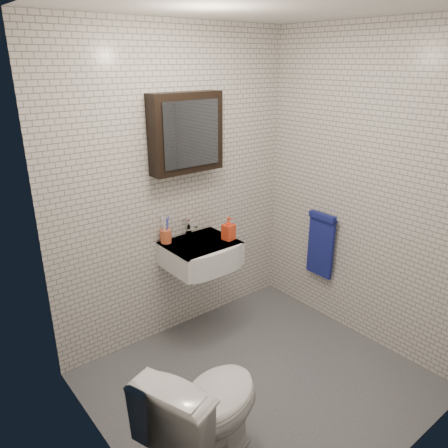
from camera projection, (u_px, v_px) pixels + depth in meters
name	position (u px, v px, depth m)	size (l,w,h in m)	color
ground	(259.00, 382.00, 3.20)	(2.20, 2.00, 0.01)	#53555B
room_shell	(266.00, 191.00, 2.68)	(2.22, 2.02, 2.51)	silver
washbasin	(203.00, 255.00, 3.50)	(0.55, 0.50, 0.20)	white
faucet	(189.00, 229.00, 3.58)	(0.06, 0.20, 0.15)	silver
mirror_cabinet	(186.00, 133.00, 3.30)	(0.60, 0.15, 0.60)	black
towel_rail	(321.00, 242.00, 3.81)	(0.09, 0.30, 0.58)	silver
toothbrush_cup	(166.00, 236.00, 3.47)	(0.10, 0.10, 0.24)	#CB5B32
soap_bottle	(229.00, 228.00, 3.52)	(0.09, 0.09, 0.19)	orange
toilet	(207.00, 412.00, 2.41)	(0.44, 0.77, 0.79)	white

